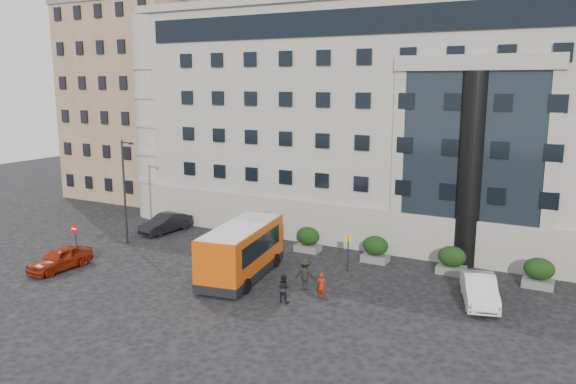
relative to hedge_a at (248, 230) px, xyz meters
The scene contains 23 objects.
ground 8.81m from the hedge_a, 62.85° to the right, with size 120.00×120.00×0.00m, color black.
civic_building 19.15m from the hedge_a, 54.85° to the left, with size 44.00×24.00×18.00m, color gray.
entrance_column 17.13m from the hedge_a, ahead, with size 1.80×1.80×13.00m, color black.
apartment_near 25.12m from the hedge_a, 148.62° to the left, with size 14.00×14.00×20.00m, color #7F634A.
apartment_far 39.27m from the hedge_a, 127.29° to the left, with size 13.00×13.00×22.00m, color #7A6647.
hedge_a is the anchor object (origin of this frame).
hedge_b 5.20m from the hedge_a, ahead, with size 1.80×1.26×1.84m.
hedge_c 10.40m from the hedge_a, ahead, with size 1.80×1.26×1.84m.
hedge_d 15.60m from the hedge_a, ahead, with size 1.80×1.26×1.84m.
hedge_e 20.80m from the hedge_a, ahead, with size 1.80×1.26×1.84m.
street_lamp 9.89m from the hedge_a, 148.84° to the right, with size 1.16×0.18×8.00m.
bus_stop_sign 9.94m from the hedge_a, 16.42° to the right, with size 0.50×0.08×2.52m.
no_entry_sign 12.64m from the hedge_a, 135.52° to the right, with size 0.64×0.16×2.32m.
minibus 8.05m from the hedge_a, 60.54° to the right, with size 4.08×8.40×3.36m.
red_truck 12.43m from the hedge_a, 154.07° to the left, with size 3.66×6.34×3.22m.
parked_car_a 13.72m from the hedge_a, 123.13° to the right, with size 1.78×4.43×1.51m, color maroon.
parked_car_b 7.61m from the hedge_a, behind, with size 1.64×4.71×1.55m, color black.
parked_car_c 9.56m from the hedge_a, 155.98° to the left, with size 2.06×5.07×1.47m, color black.
parked_car_d 10.72m from the hedge_a, 134.42° to the left, with size 2.61×5.65×1.57m, color black.
white_taxi 18.59m from the hedge_a, 13.39° to the right, with size 1.70×4.88×1.61m, color silver.
pedestrian_a 12.73m from the hedge_a, 38.45° to the right, with size 0.57×0.37×1.56m, color maroon.
pedestrian_b 12.52m from the hedge_a, 48.67° to the right, with size 0.81×0.63×1.66m, color black.
pedestrian_c 11.11m from the hedge_a, 39.81° to the right, with size 1.27×0.73×1.96m, color black.
Camera 1 is at (18.74, -27.92, 12.26)m, focal length 35.00 mm.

